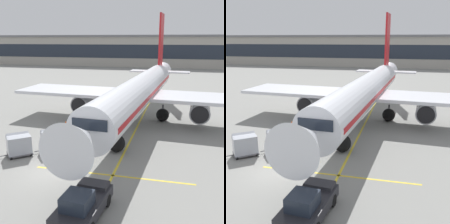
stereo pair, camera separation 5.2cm
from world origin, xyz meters
The scene contains 14 objects.
ground_plane centered at (0.00, 0.00, 0.00)m, with size 600.00×600.00×0.00m, color gray.
parked_airplane centered at (4.69, 15.14, 3.70)m, with size 31.19×40.23×13.81m.
belt_loader centered at (0.32, 7.27, 0.87)m, with size 4.92×4.29×3.04m.
baggage_cart_lead centered at (-1.59, 4.07, 1.00)m, with size 2.60×2.51×1.91m.
baggage_cart_second centered at (-3.96, 2.40, 1.00)m, with size 2.60×2.51×1.91m.
pushback_tug centered at (4.25, -4.61, 0.83)m, with size 2.43×4.55×1.83m.
ground_crew_by_loader centered at (-0.71, 5.77, 1.00)m, with size 0.56×0.30×1.74m.
ground_crew_by_carts centered at (-2.19, 5.38, 1.00)m, with size 0.32×0.56×1.74m.
safety_cone_engine_keepout centered at (-2.99, 15.43, 0.30)m, with size 0.54×0.54×0.62m.
safety_cone_wingtip centered at (-3.12, 10.71, 0.38)m, with size 0.70×0.70×0.79m.
safety_cone_nose_mark centered at (-3.56, 13.81, 0.32)m, with size 0.58×0.58×0.66m.
apron_guidance_line_lead_in centered at (4.73, 14.41, 0.00)m, with size 0.20×110.00×0.01m.
apron_guidance_line_stop_bar centered at (4.64, 0.62, 0.00)m, with size 12.00×0.20×0.01m.
terminal_building centered at (-7.97, 90.31, 5.51)m, with size 128.62×18.07×11.12m.
Camera 1 is at (9.04, -17.62, 9.72)m, focal length 44.94 mm.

